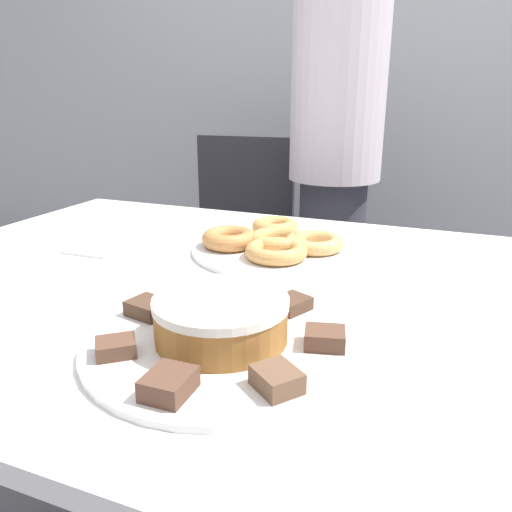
% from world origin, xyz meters
% --- Properties ---
extents(wall_back, '(8.00, 0.05, 2.60)m').
position_xyz_m(wall_back, '(0.00, 1.61, 1.30)').
color(wall_back, '#B2B7BC').
rests_on(wall_back, ground_plane).
extents(table, '(1.51, 1.02, 0.73)m').
position_xyz_m(table, '(0.00, 0.00, 0.65)').
color(table, white).
rests_on(table, ground_plane).
extents(person_standing, '(0.31, 0.31, 1.56)m').
position_xyz_m(person_standing, '(-0.07, 0.92, 0.83)').
color(person_standing, '#383842').
rests_on(person_standing, ground_plane).
extents(office_chair_left, '(0.47, 0.47, 0.89)m').
position_xyz_m(office_chair_left, '(-0.44, 0.89, 0.42)').
color(office_chair_left, black).
rests_on(office_chair_left, ground_plane).
extents(plate_cake, '(0.38, 0.38, 0.01)m').
position_xyz_m(plate_cake, '(0.05, -0.23, 0.73)').
color(plate_cake, white).
rests_on(plate_cake, table).
extents(plate_donuts, '(0.37, 0.37, 0.01)m').
position_xyz_m(plate_donuts, '(-0.02, 0.20, 0.73)').
color(plate_donuts, white).
rests_on(plate_donuts, table).
extents(frosted_cake, '(0.18, 0.18, 0.06)m').
position_xyz_m(frosted_cake, '(0.05, -0.23, 0.77)').
color(frosted_cake, '#9E662D').
rests_on(frosted_cake, plate_cake).
extents(lamington_0, '(0.06, 0.06, 0.03)m').
position_xyz_m(lamington_0, '(-0.02, -0.10, 0.75)').
color(lamington_0, brown).
rests_on(lamington_0, plate_cake).
extents(lamington_1, '(0.07, 0.06, 0.02)m').
position_xyz_m(lamington_1, '(-0.09, -0.20, 0.75)').
color(lamington_1, '#513828').
rests_on(lamington_1, plate_cake).
extents(lamington_2, '(0.07, 0.06, 0.02)m').
position_xyz_m(lamington_2, '(-0.06, -0.32, 0.75)').
color(lamington_2, brown).
rests_on(lamington_2, plate_cake).
extents(lamington_3, '(0.05, 0.06, 0.03)m').
position_xyz_m(lamington_3, '(0.05, -0.37, 0.75)').
color(lamington_3, brown).
rests_on(lamington_3, plate_cake).
extents(lamington_4, '(0.07, 0.07, 0.02)m').
position_xyz_m(lamington_4, '(0.16, -0.32, 0.75)').
color(lamington_4, brown).
rests_on(lamington_4, plate_cake).
extents(lamington_5, '(0.06, 0.06, 0.02)m').
position_xyz_m(lamington_5, '(0.18, -0.20, 0.75)').
color(lamington_5, brown).
rests_on(lamington_5, plate_cake).
extents(lamington_6, '(0.06, 0.07, 0.02)m').
position_xyz_m(lamington_6, '(0.11, -0.10, 0.75)').
color(lamington_6, '#513828').
rests_on(lamington_6, plate_cake).
extents(donut_0, '(0.13, 0.13, 0.03)m').
position_xyz_m(donut_0, '(-0.02, 0.20, 0.75)').
color(donut_0, tan).
rests_on(donut_0, plate_donuts).
extents(donut_1, '(0.13, 0.13, 0.03)m').
position_xyz_m(donut_1, '(-0.00, 0.12, 0.75)').
color(donut_1, tan).
rests_on(donut_1, plate_donuts).
extents(donut_2, '(0.13, 0.13, 0.03)m').
position_xyz_m(donut_2, '(0.05, 0.21, 0.75)').
color(donut_2, '#E5AD66').
rests_on(donut_2, plate_donuts).
extents(donut_3, '(0.11, 0.11, 0.03)m').
position_xyz_m(donut_3, '(-0.06, 0.30, 0.75)').
color(donut_3, tan).
rests_on(donut_3, plate_donuts).
extents(donut_4, '(0.12, 0.12, 0.04)m').
position_xyz_m(donut_4, '(-0.12, 0.16, 0.75)').
color(donut_4, '#C68447').
rests_on(donut_4, plate_donuts).
extents(napkin, '(0.11, 0.09, 0.01)m').
position_xyz_m(napkin, '(-0.40, 0.05, 0.73)').
color(napkin, white).
rests_on(napkin, table).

